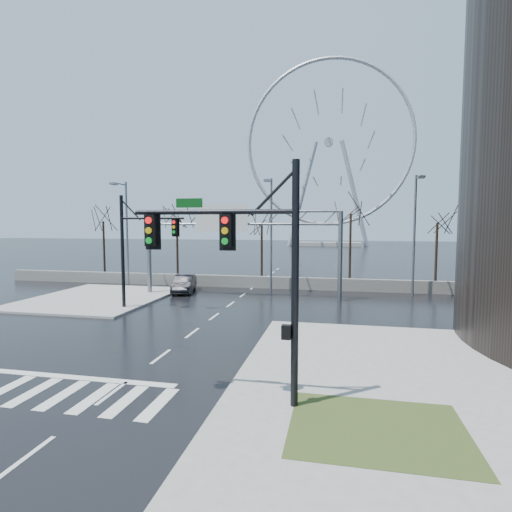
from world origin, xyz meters
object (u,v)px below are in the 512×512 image
(signal_mast_near, at_px, (253,260))
(car, at_px, (184,284))
(signal_mast_far, at_px, (137,241))
(ferris_wheel, at_px, (329,149))
(sign_gantry, at_px, (235,234))

(signal_mast_near, relative_size, car, 1.73)
(signal_mast_far, relative_size, ferris_wheel, 0.16)
(sign_gantry, bearing_deg, ferris_wheel, 86.16)
(signal_mast_near, xyz_separation_m, ferris_wheel, (-0.14, 99.04, 21.26))
(signal_mast_near, xyz_separation_m, sign_gantry, (-5.52, 19.00, 0.31))
(sign_gantry, height_order, ferris_wheel, ferris_wheel)
(signal_mast_near, distance_m, ferris_wheel, 101.29)
(car, bearing_deg, ferris_wheel, 69.99)
(sign_gantry, bearing_deg, car, 164.48)
(signal_mast_near, bearing_deg, car, 117.35)
(ferris_wheel, bearing_deg, sign_gantry, -93.84)
(signal_mast_near, relative_size, signal_mast_far, 1.00)
(signal_mast_far, distance_m, car, 8.46)
(signal_mast_far, height_order, car, signal_mast_far)
(sign_gantry, bearing_deg, signal_mast_far, -132.47)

